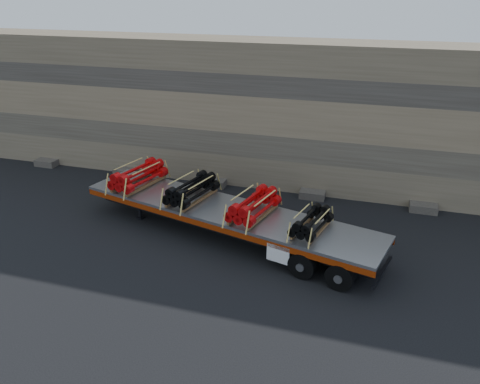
{
  "coord_description": "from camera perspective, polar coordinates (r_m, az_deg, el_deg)",
  "views": [
    {
      "loc": [
        4.56,
        -15.78,
        9.4
      ],
      "look_at": [
        -0.5,
        1.0,
        1.57
      ],
      "focal_mm": 35.0,
      "sensor_mm": 36.0,
      "label": 1
    }
  ],
  "objects": [
    {
      "name": "ground",
      "position": [
        18.92,
        0.59,
        -5.7
      ],
      "size": [
        120.0,
        120.0,
        0.0
      ],
      "primitive_type": "plane",
      "color": "black",
      "rests_on": "ground"
    },
    {
      "name": "rock_wall",
      "position": [
        23.5,
        5.13,
        9.44
      ],
      "size": [
        44.0,
        3.0,
        7.0
      ],
      "primitive_type": "cube",
      "color": "#7A6B54",
      "rests_on": "ground"
    },
    {
      "name": "trailer",
      "position": [
        18.77,
        -1.73,
        -3.77
      ],
      "size": [
        12.88,
        5.41,
        1.27
      ],
      "primitive_type": null,
      "rotation": [
        0.0,
        0.0,
        -0.24
      ],
      "color": "#9FA1A6",
      "rests_on": "ground"
    },
    {
      "name": "bundle_front",
      "position": [
        20.88,
        -12.29,
        1.9
      ],
      "size": [
        1.83,
        2.75,
        0.89
      ],
      "primitive_type": null,
      "rotation": [
        0.0,
        0.0,
        -0.24
      ],
      "color": "red",
      "rests_on": "trailer"
    },
    {
      "name": "bundle_midfront",
      "position": [
        19.16,
        -5.92,
        0.22
      ],
      "size": [
        1.74,
        2.62,
        0.85
      ],
      "primitive_type": null,
      "rotation": [
        0.0,
        0.0,
        -0.24
      ],
      "color": "black",
      "rests_on": "trailer"
    },
    {
      "name": "bundle_midrear",
      "position": [
        17.72,
        1.66,
        -1.72
      ],
      "size": [
        1.73,
        2.6,
        0.84
      ],
      "primitive_type": null,
      "rotation": [
        0.0,
        0.0,
        -0.24
      ],
      "color": "red",
      "rests_on": "trailer"
    },
    {
      "name": "bundle_rear",
      "position": [
        16.86,
        8.7,
        -3.73
      ],
      "size": [
        1.41,
        2.12,
        0.69
      ],
      "primitive_type": null,
      "rotation": [
        0.0,
        0.0,
        -0.24
      ],
      "color": "black",
      "rests_on": "trailer"
    }
  ]
}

